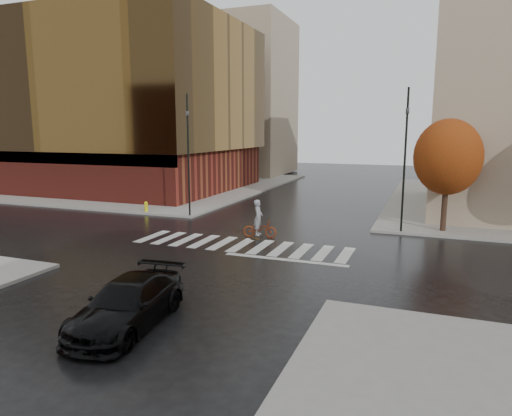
{
  "coord_description": "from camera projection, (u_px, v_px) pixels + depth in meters",
  "views": [
    {
      "loc": [
        9.12,
        -21.06,
        6.04
      ],
      "look_at": [
        0.76,
        0.73,
        2.0
      ],
      "focal_mm": 32.0,
      "sensor_mm": 36.0,
      "label": 1
    }
  ],
  "objects": [
    {
      "name": "ground",
      "position": [
        237.0,
        247.0,
        23.62
      ],
      "size": [
        120.0,
        120.0,
        0.0
      ],
      "primitive_type": "plane",
      "color": "black",
      "rests_on": "ground"
    },
    {
      "name": "sidewalk_nw",
      "position": [
        138.0,
        184.0,
        50.34
      ],
      "size": [
        30.0,
        30.0,
        0.15
      ],
      "primitive_type": "cube",
      "color": "gray",
      "rests_on": "ground"
    },
    {
      "name": "crosswalk",
      "position": [
        241.0,
        245.0,
        24.08
      ],
      "size": [
        12.0,
        3.0,
        0.01
      ],
      "primitive_type": "cube",
      "color": "silver",
      "rests_on": "ground"
    },
    {
      "name": "office_glass",
      "position": [
        109.0,
        107.0,
        46.53
      ],
      "size": [
        27.0,
        19.0,
        16.0
      ],
      "color": "maroon",
      "rests_on": "sidewalk_nw"
    },
    {
      "name": "building_nw_far",
      "position": [
        236.0,
        98.0,
        61.58
      ],
      "size": [
        14.0,
        12.0,
        20.0
      ],
      "primitive_type": "cube",
      "color": "tan",
      "rests_on": "sidewalk_nw"
    },
    {
      "name": "tree_ne_a",
      "position": [
        448.0,
        157.0,
        26.14
      ],
      "size": [
        3.8,
        3.8,
        6.5
      ],
      "color": "#2F1F15",
      "rests_on": "sidewalk_ne"
    },
    {
      "name": "sedan",
      "position": [
        128.0,
        304.0,
        14.08
      ],
      "size": [
        2.53,
        5.18,
        1.45
      ],
      "primitive_type": "imported",
      "rotation": [
        0.0,
        0.0,
        0.1
      ],
      "color": "black",
      "rests_on": "ground"
    },
    {
      "name": "cyclist",
      "position": [
        259.0,
        225.0,
        25.7
      ],
      "size": [
        1.97,
        0.94,
        2.15
      ],
      "rotation": [
        0.0,
        0.0,
        1.73
      ],
      "color": "maroon",
      "rests_on": "ground"
    },
    {
      "name": "traffic_light_nw",
      "position": [
        188.0,
        146.0,
        30.8
      ],
      "size": [
        0.25,
        0.22,
        8.22
      ],
      "rotation": [
        0.0,
        0.0,
        -1.87
      ],
      "color": "black",
      "rests_on": "sidewalk_nw"
    },
    {
      "name": "traffic_light_ne",
      "position": [
        405.0,
        149.0,
        25.86
      ],
      "size": [
        0.22,
        0.25,
        8.21
      ],
      "rotation": [
        0.0,
        0.0,
        3.46
      ],
      "color": "black",
      "rests_on": "sidewalk_ne"
    },
    {
      "name": "fire_hydrant",
      "position": [
        146.0,
        206.0,
        33.04
      ],
      "size": [
        0.26,
        0.26,
        0.74
      ],
      "color": "yellow",
      "rests_on": "sidewalk_nw"
    },
    {
      "name": "manhole",
      "position": [
        255.0,
        239.0,
        25.39
      ],
      "size": [
        0.61,
        0.61,
        0.01
      ],
      "primitive_type": "cylinder",
      "rotation": [
        0.0,
        0.0,
        -0.12
      ],
      "color": "#463419",
      "rests_on": "ground"
    }
  ]
}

